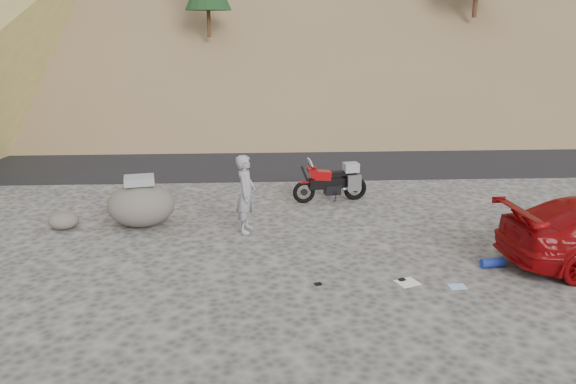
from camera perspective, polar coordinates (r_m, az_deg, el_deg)
The scene contains 12 objects.
ground at distance 12.45m, azimuth 6.11°, elevation -5.66°, with size 140.00×140.00×0.00m, color #3E3B39.
road at distance 20.99m, azimuth 2.31°, elevation 3.64°, with size 120.00×7.00×0.05m, color black.
motorcycle at distance 15.51m, azimuth 4.66°, elevation 1.00°, with size 2.12×0.84×1.27m.
man at distance 13.40m, azimuth -4.22°, elevation -3.96°, with size 0.67×0.44×1.85m, color gray.
boulder at distance 14.02m, azimuth -14.70°, elevation -1.23°, with size 1.62×1.38×1.22m.
small_rock at distance 14.47m, azimuth -21.84°, elevation -2.69°, with size 0.83×0.78×0.42m.
gear_white_cloth at distance 11.02m, azimuth 12.03°, elevation -8.98°, with size 0.40×0.35×0.01m, color white.
gear_blue_mat at distance 12.12m, azimuth 20.06°, elevation -6.77°, with size 0.19×0.19×0.48m, color navy.
gear_funnel at distance 12.45m, azimuth 26.17°, elevation -6.94°, with size 0.13×0.13×0.17m, color red.
gear_glove_a at distance 10.71m, azimuth 3.08°, elevation -9.31°, with size 0.12×0.09×0.03m, color black.
gear_glove_b at distance 11.07m, azimuth 11.50°, elevation -8.74°, with size 0.12×0.09×0.04m, color black.
gear_blue_cloth at distance 11.09m, azimuth 16.82°, elevation -9.18°, with size 0.32×0.23×0.01m, color #98BCEB.
Camera 1 is at (-1.92, -11.37, 4.69)m, focal length 35.00 mm.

